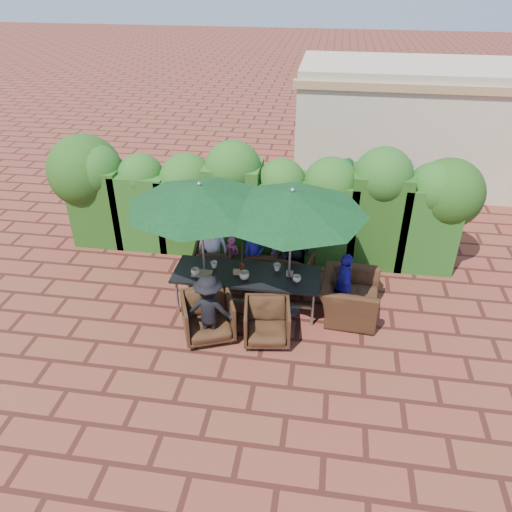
# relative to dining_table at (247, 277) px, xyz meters

# --- Properties ---
(ground) EXTENTS (80.00, 80.00, 0.00)m
(ground) POSITION_rel_dining_table_xyz_m (-0.13, -0.23, -0.68)
(ground) COLOR maroon
(ground) RESTS_ON ground
(dining_table) EXTENTS (2.64, 0.90, 0.75)m
(dining_table) POSITION_rel_dining_table_xyz_m (0.00, 0.00, 0.00)
(dining_table) COLOR black
(dining_table) RESTS_ON ground
(umbrella_left) EXTENTS (2.52, 2.52, 2.46)m
(umbrella_left) POSITION_rel_dining_table_xyz_m (-0.78, 0.02, 1.54)
(umbrella_left) COLOR gray
(umbrella_left) RESTS_ON ground
(umbrella_right) EXTENTS (2.55, 2.55, 2.46)m
(umbrella_right) POSITION_rel_dining_table_xyz_m (0.76, 0.01, 1.54)
(umbrella_right) COLOR gray
(umbrella_right) RESTS_ON ground
(chair_far_left) EXTENTS (0.84, 0.80, 0.78)m
(chair_far_left) POSITION_rel_dining_table_xyz_m (-0.83, 0.91, -0.29)
(chair_far_left) COLOR black
(chair_far_left) RESTS_ON ground
(chair_far_mid) EXTENTS (0.82, 0.78, 0.73)m
(chair_far_mid) POSITION_rel_dining_table_xyz_m (0.07, 1.02, -0.31)
(chair_far_mid) COLOR black
(chair_far_mid) RESTS_ON ground
(chair_far_right) EXTENTS (0.83, 0.80, 0.72)m
(chair_far_right) POSITION_rel_dining_table_xyz_m (0.78, 0.94, -0.32)
(chair_far_right) COLOR black
(chair_far_right) RESTS_ON ground
(chair_near_left) EXTENTS (1.06, 1.03, 0.85)m
(chair_near_left) POSITION_rel_dining_table_xyz_m (-0.52, -0.87, -0.25)
(chair_near_left) COLOR black
(chair_near_left) RESTS_ON ground
(chair_near_right) EXTENTS (0.85, 0.81, 0.78)m
(chair_near_right) POSITION_rel_dining_table_xyz_m (0.48, -0.83, -0.29)
(chair_near_right) COLOR black
(chair_near_right) RESTS_ON ground
(chair_end_right) EXTENTS (0.84, 1.21, 1.01)m
(chair_end_right) POSITION_rel_dining_table_xyz_m (1.85, 0.09, -0.17)
(chair_end_right) COLOR black
(chair_end_right) RESTS_ON ground
(adult_far_left) EXTENTS (0.67, 0.43, 1.31)m
(adult_far_left) POSITION_rel_dining_table_xyz_m (-0.84, 0.94, -0.02)
(adult_far_left) COLOR silver
(adult_far_left) RESTS_ON ground
(adult_far_mid) EXTENTS (0.51, 0.47, 1.15)m
(adult_far_mid) POSITION_rel_dining_table_xyz_m (-0.01, 0.90, -0.10)
(adult_far_mid) COLOR #211B96
(adult_far_mid) RESTS_ON ground
(adult_far_right) EXTENTS (0.76, 0.61, 1.39)m
(adult_far_right) POSITION_rel_dining_table_xyz_m (0.76, 0.97, 0.02)
(adult_far_right) COLOR black
(adult_far_right) RESTS_ON ground
(adult_near_left) EXTENTS (0.83, 0.40, 1.29)m
(adult_near_left) POSITION_rel_dining_table_xyz_m (-0.46, -1.01, -0.03)
(adult_near_left) COLOR black
(adult_near_left) RESTS_ON ground
(adult_end_right) EXTENTS (0.50, 0.79, 1.26)m
(adult_end_right) POSITION_rel_dining_table_xyz_m (1.74, 0.07, -0.05)
(adult_end_right) COLOR #211B96
(adult_end_right) RESTS_ON ground
(child_left) EXTENTS (0.37, 0.32, 0.89)m
(child_left) POSITION_rel_dining_table_xyz_m (-0.47, 0.98, -0.23)
(child_left) COLOR #DC4D96
(child_left) RESTS_ON ground
(child_right) EXTENTS (0.32, 0.28, 0.74)m
(child_right) POSITION_rel_dining_table_xyz_m (0.39, 1.03, -0.31)
(child_right) COLOR #714392
(child_right) RESTS_ON ground
(pedestrian_a) EXTENTS (1.54, 0.94, 1.55)m
(pedestrian_a) POSITION_rel_dining_table_xyz_m (1.72, 3.98, 0.10)
(pedestrian_a) COLOR #227F3F
(pedestrian_a) RESTS_ON ground
(pedestrian_b) EXTENTS (0.86, 0.77, 1.54)m
(pedestrian_b) POSITION_rel_dining_table_xyz_m (2.44, 4.03, 0.09)
(pedestrian_b) COLOR #DC4D96
(pedestrian_b) RESTS_ON ground
(pedestrian_c) EXTENTS (1.13, 1.09, 1.68)m
(pedestrian_c) POSITION_rel_dining_table_xyz_m (2.95, 3.95, 0.16)
(pedestrian_c) COLOR gray
(pedestrian_c) RESTS_ON ground
(cup_a) EXTENTS (0.16, 0.16, 0.12)m
(cup_a) POSITION_rel_dining_table_xyz_m (-0.90, -0.18, 0.13)
(cup_a) COLOR beige
(cup_a) RESTS_ON dining_table
(cup_b) EXTENTS (0.12, 0.12, 0.12)m
(cup_b) POSITION_rel_dining_table_xyz_m (-0.63, 0.11, 0.13)
(cup_b) COLOR beige
(cup_b) RESTS_ON dining_table
(cup_c) EXTENTS (0.18, 0.18, 0.14)m
(cup_c) POSITION_rel_dining_table_xyz_m (-0.02, -0.17, 0.14)
(cup_c) COLOR beige
(cup_c) RESTS_ON dining_table
(cup_d) EXTENTS (0.13, 0.13, 0.13)m
(cup_d) POSITION_rel_dining_table_xyz_m (0.52, 0.19, 0.14)
(cup_d) COLOR beige
(cup_d) RESTS_ON dining_table
(cup_e) EXTENTS (0.15, 0.15, 0.12)m
(cup_e) POSITION_rel_dining_table_xyz_m (0.91, -0.12, 0.13)
(cup_e) COLOR beige
(cup_e) RESTS_ON dining_table
(ketchup_bottle) EXTENTS (0.04, 0.04, 0.17)m
(ketchup_bottle) POSITION_rel_dining_table_xyz_m (-0.10, 0.06, 0.16)
(ketchup_bottle) COLOR #B20C0A
(ketchup_bottle) RESTS_ON dining_table
(sauce_bottle) EXTENTS (0.04, 0.04, 0.17)m
(sauce_bottle) POSITION_rel_dining_table_xyz_m (-0.07, 0.02, 0.16)
(sauce_bottle) COLOR #4C230C
(sauce_bottle) RESTS_ON dining_table
(serving_tray) EXTENTS (0.35, 0.25, 0.02)m
(serving_tray) POSITION_rel_dining_table_xyz_m (-0.79, -0.13, 0.08)
(serving_tray) COLOR olive
(serving_tray) RESTS_ON dining_table
(number_block_left) EXTENTS (0.12, 0.06, 0.10)m
(number_block_left) POSITION_rel_dining_table_xyz_m (-0.17, -0.05, 0.12)
(number_block_left) COLOR tan
(number_block_left) RESTS_ON dining_table
(number_block_right) EXTENTS (0.12, 0.06, 0.10)m
(number_block_right) POSITION_rel_dining_table_xyz_m (0.77, 0.04, 0.12)
(number_block_right) COLOR tan
(number_block_right) RESTS_ON dining_table
(hedge_wall) EXTENTS (9.10, 1.60, 2.50)m
(hedge_wall) POSITION_rel_dining_table_xyz_m (-0.26, 2.09, 0.64)
(hedge_wall) COLOR #1C3A0F
(hedge_wall) RESTS_ON ground
(building) EXTENTS (6.20, 3.08, 3.20)m
(building) POSITION_rel_dining_table_xyz_m (3.37, 6.76, 0.93)
(building) COLOR #C7B794
(building) RESTS_ON ground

